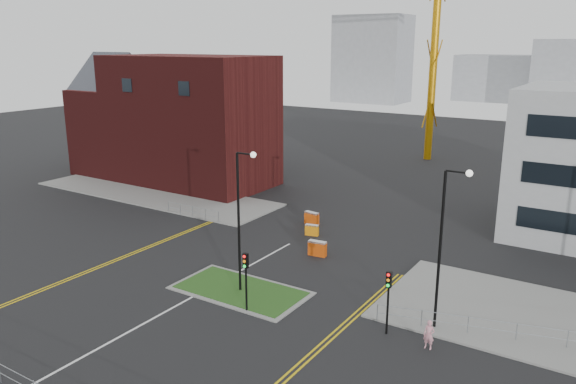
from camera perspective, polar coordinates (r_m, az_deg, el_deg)
name	(u,v)px	position (r m, az deg, el deg)	size (l,w,h in m)	color
ground	(121,336)	(32.62, -16.59, -13.85)	(200.00, 200.00, 0.00)	black
pavement_left	(154,193)	(60.30, -13.45, -0.14)	(28.00, 8.00, 0.12)	slate
island_kerb	(240,291)	(36.49, -4.86, -9.94)	(8.60, 4.60, 0.08)	slate
grass_island	(240,290)	(36.48, -4.86, -9.92)	(8.00, 4.00, 0.12)	#1C4517
brick_building	(170,120)	(65.21, -11.86, 7.17)	(24.20, 10.07, 14.24)	#401010
streetlamp_island	(241,211)	(34.44, -4.77, -1.90)	(1.46, 0.36, 9.18)	black
streetlamp_right_near	(445,237)	(30.92, 15.66, -4.42)	(1.46, 0.36, 9.18)	black
traffic_light_island	(246,271)	(32.89, -4.32, -8.01)	(0.28, 0.33, 3.65)	black
traffic_light_right	(388,290)	(30.86, 10.16, -9.82)	(0.28, 0.33, 3.65)	black
railing_front	(16,377)	(29.32, -25.91, -16.57)	(24.05, 0.05, 1.10)	gray
railing_left	(193,210)	(51.29, -9.66, -1.81)	(6.05, 0.05, 1.10)	gray
railing_right	(568,336)	(33.08, 26.57, -12.94)	(19.05, 5.05, 1.10)	gray
centre_line	(149,321)	(33.77, -13.99, -12.60)	(0.15, 30.00, 0.01)	silver
yellow_left_a	(142,249)	(44.83, -14.58, -5.58)	(0.12, 24.00, 0.01)	gold
yellow_left_b	(145,249)	(44.62, -14.32, -5.66)	(0.12, 24.00, 0.01)	gold
yellow_right_a	(329,337)	(31.36, 4.14, -14.44)	(0.12, 20.00, 0.01)	gold
yellow_right_b	(333,338)	(31.24, 4.64, -14.58)	(0.12, 20.00, 0.01)	gold
skyline_a	(372,59)	(151.59, 8.56, 13.21)	(18.00, 12.00, 22.00)	gray
skyline_d	(516,79)	(161.27, 22.12, 10.61)	(30.00, 12.00, 12.00)	gray
pedestrian	(429,335)	(30.74, 14.13, -13.89)	(0.57, 0.38, 1.57)	pink
barrier_left	(312,218)	(48.85, 2.42, -2.63)	(1.37, 0.62, 1.11)	#D74A0B
barrier_mid	(312,230)	(46.15, 2.44, -3.83)	(1.15, 0.59, 0.93)	orange
barrier_right	(317,248)	(41.87, 3.00, -5.68)	(1.40, 0.59, 1.14)	#CB450B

